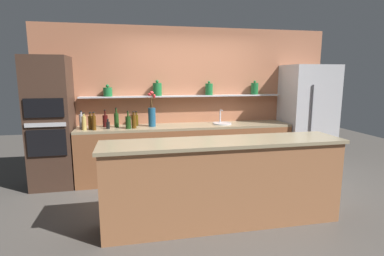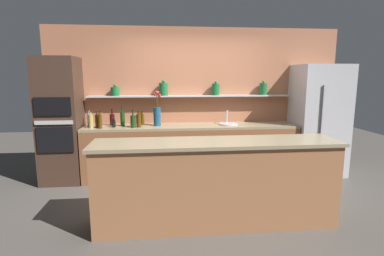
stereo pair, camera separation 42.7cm
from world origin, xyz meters
TOP-DOWN VIEW (x-y plane):
  - ground_plane at (0.00, 0.00)m, footprint 12.00×12.00m
  - back_wall_unit at (-0.00, 1.60)m, footprint 5.20×0.28m
  - back_counter_unit at (-0.11, 1.24)m, footprint 3.64×0.62m
  - island_counter at (0.00, -0.51)m, footprint 2.86×0.61m
  - refrigerator at (2.16, 1.20)m, footprint 0.87×0.73m
  - oven_tower at (-2.28, 1.24)m, footprint 0.65×0.64m
  - flower_vase at (-0.70, 1.25)m, footprint 0.13×0.15m
  - sink_fixture at (0.53, 1.25)m, footprint 0.33×0.33m
  - bottle_wine_0 at (-1.28, 1.28)m, footprint 0.08×0.08m
  - bottle_oil_1 at (-0.95, 1.37)m, footprint 0.06×0.06m
  - bottle_spirit_2 at (-1.67, 1.17)m, footprint 0.07×0.07m
  - bottle_spirit_3 at (-1.77, 1.13)m, footprint 0.07×0.07m
  - bottle_spirit_4 at (-1.00, 1.12)m, footprint 0.08×0.08m
  - bottle_spirit_5 at (-1.61, 1.07)m, footprint 0.06×0.06m
  - bottle_wine_6 at (-1.09, 1.10)m, footprint 0.08×0.08m
  - bottle_wine_7 at (-1.46, 1.36)m, footprint 0.08×0.08m
  - bottle_spirit_8 at (-1.83, 1.31)m, footprint 0.07×0.07m
  - bottle_sauce_9 at (-1.41, 1.17)m, footprint 0.06×0.06m

SIDE VIEW (x-z plane):
  - ground_plane at x=0.00m, z-range 0.00..0.00m
  - back_counter_unit at x=-0.11m, z-range 0.00..0.92m
  - island_counter at x=0.00m, z-range 0.00..1.02m
  - sink_fixture at x=0.53m, z-range 0.82..1.07m
  - refrigerator at x=2.16m, z-range 0.00..1.95m
  - bottle_sauce_9 at x=-1.41m, z-range 0.90..1.06m
  - bottle_oil_1 at x=-0.95m, z-range 0.90..1.14m
  - bottle_wine_7 at x=-1.46m, z-range 0.88..1.17m
  - bottle_wine_6 at x=-1.09m, z-range 0.88..1.17m
  - oven_tower at x=-2.28m, z-range 0.00..2.06m
  - bottle_spirit_2 at x=-1.67m, z-range 0.90..1.17m
  - bottle_spirit_3 at x=-1.77m, z-range 0.90..1.17m
  - bottle_spirit_4 at x=-1.00m, z-range 0.90..1.17m
  - bottle_spirit_8 at x=-1.83m, z-range 0.90..1.18m
  - bottle_wine_0 at x=-1.28m, z-range 0.88..1.21m
  - bottle_spirit_5 at x=-1.61m, z-range 0.90..1.19m
  - flower_vase at x=-0.70m, z-range 0.83..1.43m
  - back_wall_unit at x=0.00m, z-range 0.00..2.60m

